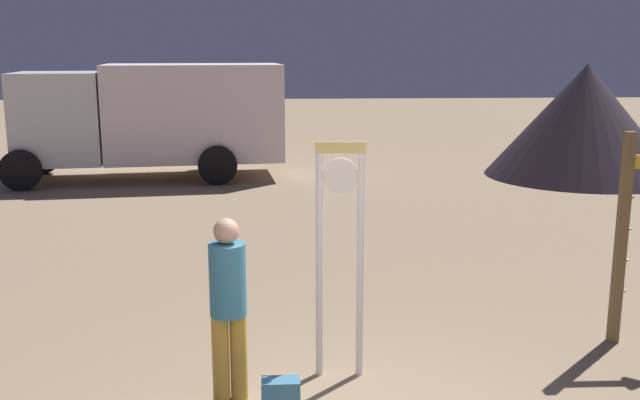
# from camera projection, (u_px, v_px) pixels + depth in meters

# --- Properties ---
(standing_clock) EXTENTS (0.47, 0.12, 2.27)m
(standing_clock) POSITION_uv_depth(u_px,v_px,m) (340.00, 239.00, 6.72)
(standing_clock) COLOR white
(standing_clock) RESTS_ON ground_plane
(person_near_clock) EXTENTS (0.32, 0.32, 1.68)m
(person_near_clock) POSITION_uv_depth(u_px,v_px,m) (228.00, 301.00, 6.29)
(person_near_clock) COLOR gold
(person_near_clock) RESTS_ON ground_plane
(box_truck_near) EXTENTS (6.54, 2.95, 2.72)m
(box_truck_near) POSITION_uv_depth(u_px,v_px,m) (155.00, 115.00, 17.17)
(box_truck_near) COLOR white
(box_truck_near) RESTS_ON ground_plane
(dome_tent) EXTENTS (4.61, 4.61, 2.73)m
(dome_tent) POSITION_uv_depth(u_px,v_px,m) (584.00, 121.00, 17.48)
(dome_tent) COLOR #282028
(dome_tent) RESTS_ON ground_plane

